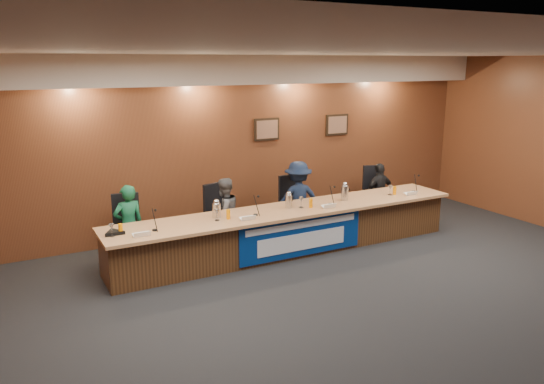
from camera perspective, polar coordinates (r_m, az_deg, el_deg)
The scene contains 39 objects.
floor at distance 7.13m, azimuth 11.67°, elevation -12.14°, with size 10.00×10.00×0.00m, color black.
ceiling at distance 6.43m, azimuth 13.09°, elevation 14.48°, with size 10.00×8.00×0.04m, color silver.
wall_back at distance 9.92m, azimuth -2.71°, elevation 5.20°, with size 10.00×0.04×3.20m, color #5C2F1B.
soffit at distance 9.59m, azimuth -2.15°, elevation 13.01°, with size 10.00×0.50×0.50m, color beige.
dais_body at distance 8.83m, azimuth 1.84°, elevation -4.24°, with size 6.00×0.80×0.70m, color #4A2C16.
dais_top at distance 8.68m, azimuth 2.03°, elevation -1.97°, with size 6.10×0.95×0.05m, color #B67F50.
banner at distance 8.48m, azimuth 3.24°, elevation -4.81°, with size 2.20×0.02×0.65m, color navy.
banner_text_upper at distance 8.41m, azimuth 3.31°, elevation -3.54°, with size 2.00×0.01×0.10m, color silver.
banner_text_lower at distance 8.50m, azimuth 3.28°, elevation -5.34°, with size 1.60×0.01×0.28m, color silver.
wall_photo_left at distance 10.04m, azimuth -0.58°, elevation 6.76°, with size 0.52×0.04×0.42m, color black.
wall_photo_right at distance 10.86m, azimuth 7.00°, elevation 7.20°, with size 0.52×0.04×0.42m, color black.
panelist_a at distance 8.46m, azimuth -15.15°, elevation -3.48°, with size 0.47×0.31×1.28m, color #125434.
panelist_b at distance 8.93m, azimuth -5.15°, elevation -2.34°, with size 0.59×0.46×1.22m, color #525458.
panelist_c at distance 9.54m, azimuth 2.81°, elevation -0.77°, with size 0.89×0.51×1.37m, color #0F1A33.
panelist_d at distance 10.61m, azimuth 11.47°, elevation -0.08°, with size 0.69×0.29×1.17m, color black.
office_chair_a at distance 8.60m, azimuth -15.24°, elevation -4.31°, with size 0.48×0.48×0.08m, color black.
office_chair_b at distance 9.06m, azimuth -5.38°, elevation -2.96°, with size 0.48×0.48×0.08m, color black.
office_chair_c at distance 9.67m, azimuth 2.49°, elevation -1.81°, with size 0.48×0.48×0.08m, color black.
office_chair_d at distance 10.71m, azimuth 11.11°, elevation -0.52°, with size 0.48×0.48×0.08m, color black.
nameplate_a at distance 7.49m, azimuth -13.80°, elevation -4.40°, with size 0.24×0.06×0.09m, color white.
microphone_a at distance 7.74m, azimuth -12.51°, elevation -4.02°, with size 0.07×0.07×0.02m, color black.
juice_glass_a at distance 7.68m, azimuth -15.97°, elevation -3.85°, with size 0.06×0.06×0.15m, color #FD8D00.
water_glass_a at distance 7.61m, azimuth -16.86°, elevation -3.96°, with size 0.08×0.08×0.18m, color silver.
nameplate_b at distance 8.03m, azimuth -2.53°, elevation -2.77°, with size 0.24×0.06×0.09m, color white.
microphone_b at distance 8.30m, azimuth -1.78°, elevation -2.47°, with size 0.07×0.07×0.02m, color black.
juice_glass_b at distance 8.11m, azimuth -4.73°, elevation -2.42°, with size 0.06×0.06×0.15m, color #FD8D00.
water_glass_b at distance 8.05m, azimuth -5.94°, elevation -2.46°, with size 0.08×0.08×0.18m, color silver.
nameplate_c at distance 8.74m, azimuth 6.27°, elevation -1.46°, with size 0.24×0.06×0.09m, color white.
microphone_c at distance 8.96m, azimuth 6.31°, elevation -1.31°, with size 0.07×0.07×0.02m, color black.
juice_glass_c at distance 8.74m, azimuth 4.20°, elevation -1.20°, with size 0.06×0.06×0.15m, color #FD8D00.
water_glass_c at distance 8.72m, azimuth 3.15°, elevation -1.12°, with size 0.08×0.08×0.18m, color silver.
nameplate_d at distance 9.84m, azimuth 14.85°, elevation -0.10°, with size 0.24×0.06×0.09m, color white.
microphone_d at distance 10.11m, azimuth 15.00°, elevation 0.05°, with size 0.07×0.07×0.02m, color black.
juice_glass_d at distance 9.83m, azimuth 13.05°, elevation 0.16°, with size 0.06×0.06×0.15m, color #FD8D00.
water_glass_d at distance 9.77m, azimuth 12.59°, elevation 0.20°, with size 0.08×0.08×0.18m, color silver.
carafe_left at distance 8.21m, azimuth -5.99°, elevation -2.00°, with size 0.13×0.13×0.22m, color silver.
carafe_mid at distance 8.70m, azimuth 1.81°, elevation -1.01°, with size 0.11×0.11×0.22m, color silver.
carafe_right at distance 9.25m, azimuth 7.82°, elevation -0.12°, with size 0.13×0.13×0.26m, color silver.
speakerphone at distance 7.72m, azimuth -16.64°, elevation -4.21°, with size 0.32×0.32×0.05m, color black.
Camera 1 is at (-4.19, -4.87, 3.09)m, focal length 35.00 mm.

